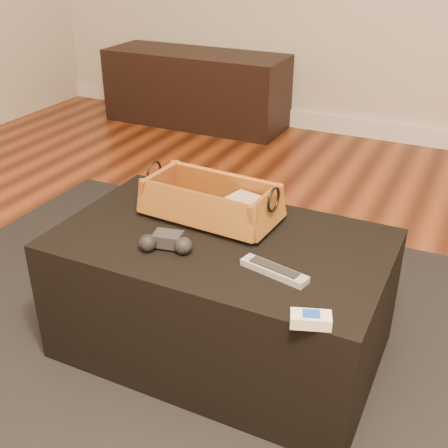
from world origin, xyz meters
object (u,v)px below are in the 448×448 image
at_px(ottoman, 221,295).
at_px(game_controller, 166,242).
at_px(wicker_basket, 211,203).
at_px(cream_gadget, 311,319).
at_px(media_cabinet, 196,88).
at_px(silver_remote, 274,270).
at_px(tv_remote, 202,210).

height_order(ottoman, game_controller, game_controller).
bearing_deg(wicker_basket, ottoman, -50.28).
bearing_deg(cream_gadget, media_cabinet, 123.74).
xyz_separation_m(media_cabinet, ottoman, (1.25, -2.15, -0.03)).
distance_m(media_cabinet, wicker_basket, 2.37).
relative_size(silver_remote, cream_gadget, 1.90).
height_order(wicker_basket, cream_gadget, wicker_basket).
height_order(wicker_basket, game_controller, wicker_basket).
xyz_separation_m(wicker_basket, silver_remote, (0.31, -0.22, -0.04)).
bearing_deg(wicker_basket, tv_remote, -146.79).
distance_m(game_controller, silver_remote, 0.33).
bearing_deg(tv_remote, silver_remote, -34.71).
distance_m(media_cabinet, silver_remote, 2.71).
height_order(media_cabinet, tv_remote, media_cabinet).
xyz_separation_m(media_cabinet, wicker_basket, (1.17, -2.05, 0.23)).
bearing_deg(wicker_basket, media_cabinet, 119.67).
bearing_deg(cream_gadget, ottoman, 142.66).
relative_size(media_cabinet, silver_remote, 6.35).
bearing_deg(silver_remote, ottoman, 151.61).
bearing_deg(silver_remote, media_cabinet, 122.95).
distance_m(media_cabinet, ottoman, 2.49).
height_order(media_cabinet, ottoman, media_cabinet).
xyz_separation_m(silver_remote, cream_gadget, (0.16, -0.17, 0.01)).
distance_m(media_cabinet, cream_gadget, 2.94).
bearing_deg(tv_remote, media_cabinet, 116.67).
distance_m(tv_remote, cream_gadget, 0.62).
relative_size(game_controller, silver_remote, 0.82).
xyz_separation_m(ottoman, wicker_basket, (-0.09, 0.11, 0.26)).
distance_m(tv_remote, silver_remote, 0.39).
height_order(media_cabinet, cream_gadget, media_cabinet).
bearing_deg(cream_gadget, tv_remote, 142.21).
bearing_deg(game_controller, tv_remote, 90.60).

